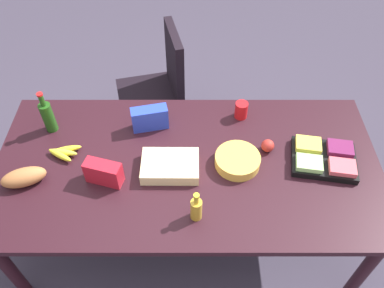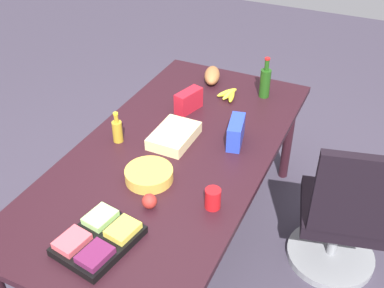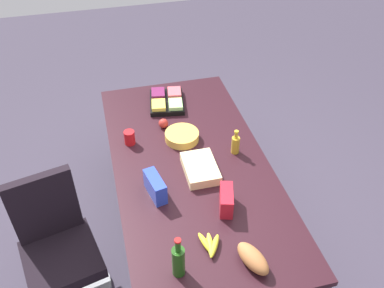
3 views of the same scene
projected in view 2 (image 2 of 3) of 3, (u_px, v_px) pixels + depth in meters
name	position (u px, v px, depth m)	size (l,w,h in m)	color
ground_plane	(176.00, 243.00, 3.13)	(10.00, 10.00, 0.00)	#3D3646
conference_table	(174.00, 161.00, 2.72)	(2.22, 1.09, 0.78)	black
office_chair	(340.00, 222.00, 2.77)	(0.58, 0.58, 0.99)	gray
bread_loaf	(212.00, 75.00, 3.35)	(0.24, 0.11, 0.10)	#A76638
dressing_bottle	(117.00, 130.00, 2.72)	(0.07, 0.07, 0.20)	gold
chip_bowl	(149.00, 175.00, 2.45)	(0.26, 0.26, 0.06)	gold
chip_bag_blue	(236.00, 132.00, 2.70)	(0.22, 0.08, 0.15)	blue
wine_bottle	(265.00, 82.00, 3.14)	(0.09, 0.09, 0.29)	#1E4B14
apple_red	(149.00, 201.00, 2.27)	(0.08, 0.08, 0.08)	#AB2A24
red_solo_cup	(213.00, 198.00, 2.26)	(0.08, 0.08, 0.11)	red
fruit_platter	(98.00, 239.00, 2.08)	(0.40, 0.33, 0.07)	black
chip_bag_red	(189.00, 101.00, 3.01)	(0.20, 0.08, 0.14)	red
sheet_cake	(174.00, 136.00, 2.74)	(0.32, 0.22, 0.07)	beige
banana_bunch	(229.00, 94.00, 3.17)	(0.20, 0.14, 0.04)	yellow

